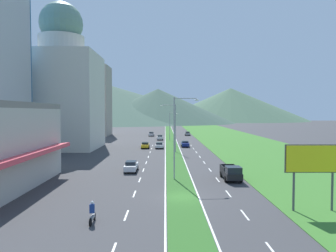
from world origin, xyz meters
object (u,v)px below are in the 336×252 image
street_lamp_mid (174,125)px  car_1 (160,137)px  street_lamp_far (171,124)px  pickup_truck_0 (231,173)px  billboard_roadside (314,162)px  car_3 (131,166)px  car_6 (159,145)px  car_0 (145,145)px  street_lamp_near (177,133)px  motorcycle_rider (92,214)px  car_2 (188,133)px  car_5 (151,134)px  car_4 (185,144)px

street_lamp_mid → car_1: size_ratio=2.45×
street_lamp_far → pickup_truck_0: 57.99m
billboard_roadside → car_3: size_ratio=1.28×
car_3 → street_lamp_far: bearing=-7.6°
street_lamp_mid → car_6: size_ratio=2.27×
billboard_roadside → car_0: bearing=110.0°
street_lamp_near → pickup_truck_0: bearing=-4.3°
street_lamp_mid → motorcycle_rider: bearing=-99.8°
street_lamp_mid → car_1: (-3.60, 31.14, -5.27)m
billboard_roadside → motorcycle_rider: size_ratio=3.00×
street_lamp_near → street_lamp_far: (0.18, 56.90, -1.14)m
street_lamp_near → car_0: street_lamp_near is taller
street_lamp_near → car_0: 37.08m
billboard_roadside → car_6: billboard_roadside is taller
car_2 → car_5: 13.89m
car_2 → car_6: (-9.89, -42.36, -0.02)m
car_4 → motorcycle_rider: bearing=-11.0°
car_4 → street_lamp_far: bearing=-169.1°
street_lamp_mid → car_2: bearing=82.6°
car_3 → motorcycle_rider: size_ratio=2.35×
street_lamp_far → pickup_truck_0: size_ratio=1.62×
billboard_roadside → pickup_truck_0: size_ratio=1.11×
car_0 → car_5: (-0.21, 39.42, 0.03)m
street_lamp_mid → car_6: bearing=113.5°
car_1 → car_6: car_1 is taller
street_lamp_near → car_0: (-6.43, 36.12, -5.41)m
pickup_truck_0 → motorcycle_rider: 21.45m
car_6 → pickup_truck_0: size_ratio=0.86×
car_2 → car_3: car_3 is taller
car_4 → car_5: size_ratio=1.07×
car_2 → car_3: (-13.55, -72.77, 0.04)m
car_0 → motorcycle_rider: (-0.91, -52.53, -0.01)m
car_3 → car_5: car_3 is taller
car_5 → street_lamp_far: bearing=-159.9°
street_lamp_near → street_lamp_far: street_lamp_near is taller
street_lamp_far → motorcycle_rider: (-7.51, -73.32, -4.28)m
car_3 → car_5: (-0.02, 69.81, -0.01)m
car_6 → motorcycle_rider: 52.74m
billboard_roadside → car_2: size_ratio=1.45×
car_2 → car_3: 74.02m
car_0 → car_4: 10.50m
car_1 → car_5: size_ratio=0.98×
street_lamp_near → car_3: bearing=139.1°
street_lamp_mid → car_0: (-6.82, 7.69, -5.31)m
car_1 → car_0: bearing=172.2°
billboard_roadside → car_2: 92.27m
car_0 → car_3: car_3 is taller
street_lamp_mid → car_0: size_ratio=2.60×
street_lamp_far → car_4: bearing=-79.1°
car_0 → car_4: car_0 is taller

